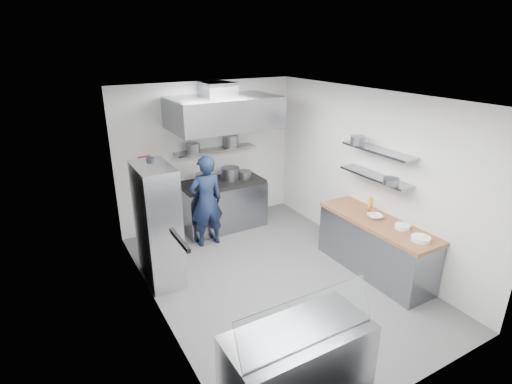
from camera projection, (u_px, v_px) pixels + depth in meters
floor at (275, 278)px, 6.27m from camera, size 5.00×5.00×0.00m
ceiling at (278, 97)px, 5.27m from camera, size 5.00×5.00×0.00m
wall_back at (208, 155)px, 7.79m from camera, size 3.60×2.80×0.02m
wall_front at (420, 280)px, 3.74m from camera, size 3.60×2.80×0.02m
wall_left at (154, 222)px, 4.93m from camera, size 2.80×5.00×0.02m
wall_right at (368, 176)px, 6.60m from camera, size 2.80×5.00×0.02m
gas_range at (223, 205)px, 7.86m from camera, size 1.60×0.80×0.90m
cooktop at (222, 182)px, 7.69m from camera, size 1.57×0.78×0.06m
stock_pot_left at (202, 179)px, 7.50m from camera, size 0.25×0.25×0.20m
stock_pot_mid at (230, 173)px, 7.72m from camera, size 0.36×0.36×0.24m
stock_pot_right at (245, 175)px, 7.78m from camera, size 0.25×0.25×0.16m
over_range_shelf at (216, 150)px, 7.67m from camera, size 1.60×0.30×0.04m
shelf_pot_a at (193, 148)px, 7.36m from camera, size 0.24×0.24×0.18m
shelf_pot_b at (231, 141)px, 7.83m from camera, size 0.30×0.30×0.22m
extractor_hood at (224, 112)px, 7.05m from camera, size 1.90×1.15×0.55m
hood_duct at (218, 89)px, 7.10m from camera, size 0.55×0.55×0.24m
red_firebox at (145, 164)px, 7.16m from camera, size 0.22×0.10×0.26m
chef at (206, 201)px, 7.03m from camera, size 0.62×0.41×1.67m
wire_rack at (158, 225)px, 5.94m from camera, size 0.50×0.90×1.85m
rack_bin_a at (158, 231)px, 6.02m from camera, size 0.17×0.21×0.19m
rack_bin_b at (148, 193)px, 6.12m from camera, size 0.13×0.16×0.15m
rack_jar at (151, 164)px, 5.86m from camera, size 0.12×0.12×0.18m
knife_strip at (180, 240)px, 4.16m from camera, size 0.04×0.55×0.05m
prep_counter_base at (375, 248)px, 6.32m from camera, size 0.62×2.00×0.84m
prep_counter_top at (378, 222)px, 6.16m from camera, size 0.65×2.04×0.06m
plate_stack_a at (421, 239)px, 5.51m from camera, size 0.26×0.26×0.06m
plate_stack_b at (402, 227)px, 5.87m from camera, size 0.22×0.22×0.06m
copper_pan at (373, 211)px, 6.41m from camera, size 0.16×0.16×0.06m
squeeze_bottle at (370, 202)px, 6.61m from camera, size 0.05×0.05×0.18m
mixing_bowl at (375, 216)px, 6.21m from camera, size 0.31×0.31×0.06m
wall_shelf_lower at (375, 176)px, 6.25m from camera, size 0.30×1.30×0.04m
wall_shelf_upper at (378, 150)px, 6.10m from camera, size 0.30×1.30×0.04m
shelf_pot_c at (391, 182)px, 5.81m from camera, size 0.23×0.23×0.10m
shelf_pot_d at (358, 140)px, 6.33m from camera, size 0.23×0.23×0.14m
display_case at (298, 365)px, 4.03m from camera, size 1.50×0.70×0.85m
display_glass at (308, 320)px, 3.70m from camera, size 1.47×0.19×0.42m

